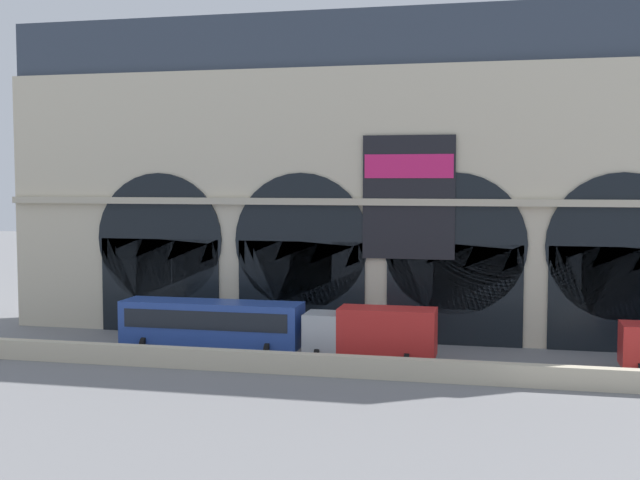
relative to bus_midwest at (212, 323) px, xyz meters
The scene contains 5 objects.
ground_plane 9.30m from the bus_midwest, ahead, with size 200.00×200.00×0.00m, color slate.
quay_parapet_wall 10.09m from the bus_midwest, 24.57° to the right, with size 90.00×0.70×1.13m, color beige.
station_building 14.70m from the bus_midwest, 40.18° to the left, with size 51.49×4.77×21.30m.
bus_midwest is the anchor object (origin of this frame).
box_truck_center 9.80m from the bus_midwest, ahead, with size 7.50×2.91×3.12m.
Camera 1 is at (8.09, -46.58, 10.40)m, focal length 46.00 mm.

